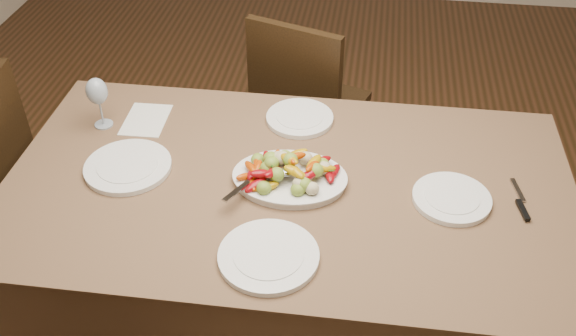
{
  "coord_description": "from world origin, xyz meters",
  "views": [
    {
      "loc": [
        0.16,
        -1.8,
        2.09
      ],
      "look_at": [
        -0.06,
        -0.24,
        0.82
      ],
      "focal_mm": 40.0,
      "sensor_mm": 36.0,
      "label": 1
    }
  ],
  "objects_px": {
    "chair_far": "(312,105)",
    "plate_right": "(452,199)",
    "plate_near": "(269,256)",
    "wine_glass": "(99,101)",
    "plate_left": "(128,167)",
    "dining_table": "(288,263)",
    "plate_far": "(300,118)",
    "serving_platter": "(290,180)"
  },
  "relations": [
    {
      "from": "plate_right",
      "to": "plate_near",
      "type": "height_order",
      "value": "same"
    },
    {
      "from": "dining_table",
      "to": "wine_glass",
      "type": "distance_m",
      "value": 0.88
    },
    {
      "from": "plate_right",
      "to": "wine_glass",
      "type": "xyz_separation_m",
      "value": [
        -1.22,
        0.24,
        0.09
      ]
    },
    {
      "from": "plate_left",
      "to": "plate_far",
      "type": "distance_m",
      "value": 0.64
    },
    {
      "from": "plate_far",
      "to": "plate_near",
      "type": "xyz_separation_m",
      "value": [
        0.0,
        -0.69,
        0.0
      ]
    },
    {
      "from": "plate_right",
      "to": "serving_platter",
      "type": "bearing_deg",
      "value": 178.23
    },
    {
      "from": "plate_right",
      "to": "wine_glass",
      "type": "height_order",
      "value": "wine_glass"
    },
    {
      "from": "chair_far",
      "to": "wine_glass",
      "type": "height_order",
      "value": "wine_glass"
    },
    {
      "from": "dining_table",
      "to": "wine_glass",
      "type": "xyz_separation_m",
      "value": [
        -0.71,
        0.23,
        0.48
      ]
    },
    {
      "from": "wine_glass",
      "to": "plate_left",
      "type": "bearing_deg",
      "value": -53.31
    },
    {
      "from": "plate_right",
      "to": "plate_far",
      "type": "xyz_separation_m",
      "value": [
        -0.53,
        0.37,
        0.0
      ]
    },
    {
      "from": "plate_right",
      "to": "plate_far",
      "type": "relative_size",
      "value": 0.99
    },
    {
      "from": "dining_table",
      "to": "wine_glass",
      "type": "bearing_deg",
      "value": 162.23
    },
    {
      "from": "dining_table",
      "to": "plate_far",
      "type": "height_order",
      "value": "plate_far"
    },
    {
      "from": "plate_near",
      "to": "wine_glass",
      "type": "height_order",
      "value": "wine_glass"
    },
    {
      "from": "dining_table",
      "to": "serving_platter",
      "type": "distance_m",
      "value": 0.39
    },
    {
      "from": "plate_left",
      "to": "plate_right",
      "type": "bearing_deg",
      "value": -0.49
    },
    {
      "from": "chair_far",
      "to": "wine_glass",
      "type": "bearing_deg",
      "value": 63.4
    },
    {
      "from": "dining_table",
      "to": "serving_platter",
      "type": "height_order",
      "value": "serving_platter"
    },
    {
      "from": "chair_far",
      "to": "plate_near",
      "type": "relative_size",
      "value": 3.3
    },
    {
      "from": "serving_platter",
      "to": "plate_right",
      "type": "relative_size",
      "value": 1.47
    },
    {
      "from": "chair_far",
      "to": "plate_right",
      "type": "height_order",
      "value": "chair_far"
    },
    {
      "from": "plate_right",
      "to": "plate_near",
      "type": "relative_size",
      "value": 0.85
    },
    {
      "from": "chair_far",
      "to": "wine_glass",
      "type": "distance_m",
      "value": 1.04
    },
    {
      "from": "dining_table",
      "to": "plate_right",
      "type": "bearing_deg",
      "value": -1.48
    },
    {
      "from": "plate_left",
      "to": "plate_near",
      "type": "bearing_deg",
      "value": -32.11
    },
    {
      "from": "dining_table",
      "to": "wine_glass",
      "type": "height_order",
      "value": "wine_glass"
    },
    {
      "from": "plate_far",
      "to": "wine_glass",
      "type": "xyz_separation_m",
      "value": [
        -0.7,
        -0.13,
        0.09
      ]
    },
    {
      "from": "plate_far",
      "to": "wine_glass",
      "type": "bearing_deg",
      "value": -169.38
    },
    {
      "from": "plate_left",
      "to": "wine_glass",
      "type": "height_order",
      "value": "wine_glass"
    },
    {
      "from": "serving_platter",
      "to": "plate_near",
      "type": "height_order",
      "value": "serving_platter"
    },
    {
      "from": "plate_near",
      "to": "plate_left",
      "type": "bearing_deg",
      "value": 147.89
    },
    {
      "from": "plate_far",
      "to": "plate_left",
      "type": "bearing_deg",
      "value": -145.48
    },
    {
      "from": "serving_platter",
      "to": "wine_glass",
      "type": "xyz_separation_m",
      "value": [
        -0.71,
        0.22,
        0.09
      ]
    },
    {
      "from": "dining_table",
      "to": "chair_far",
      "type": "height_order",
      "value": "chair_far"
    },
    {
      "from": "chair_far",
      "to": "plate_near",
      "type": "bearing_deg",
      "value": 109.67
    },
    {
      "from": "serving_platter",
      "to": "dining_table",
      "type": "bearing_deg",
      "value": -154.8
    },
    {
      "from": "chair_far",
      "to": "plate_left",
      "type": "distance_m",
      "value": 1.08
    },
    {
      "from": "wine_glass",
      "to": "chair_far",
      "type": "bearing_deg",
      "value": 44.25
    },
    {
      "from": "serving_platter",
      "to": "plate_near",
      "type": "relative_size",
      "value": 1.24
    },
    {
      "from": "serving_platter",
      "to": "plate_near",
      "type": "xyz_separation_m",
      "value": [
        -0.01,
        -0.34,
        -0.0
      ]
    },
    {
      "from": "plate_left",
      "to": "wine_glass",
      "type": "relative_size",
      "value": 1.4
    }
  ]
}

